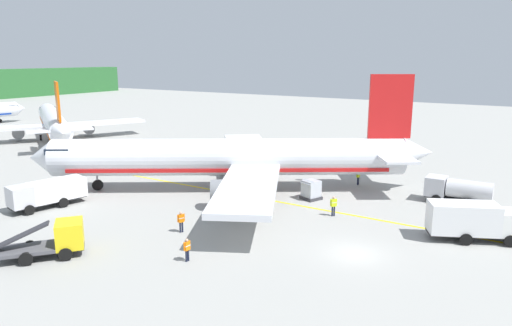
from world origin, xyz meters
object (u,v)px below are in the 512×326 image
(airliner_foreground, at_px, (234,158))
(crew_loader_right, at_px, (181,220))
(crew_marshaller, at_px, (333,204))
(service_truck_baggage, at_px, (47,192))
(service_truck_pushback, at_px, (474,220))
(cargo_container_near, at_px, (311,190))
(crew_supervisor, at_px, (358,176))
(airliner_mid_apron, at_px, (54,122))
(crew_loader_left, at_px, (187,248))
(service_truck_catering, at_px, (457,189))
(service_truck_fuel, at_px, (56,239))

(airliner_foreground, relative_size, crew_loader_right, 21.45)
(crew_marshaller, bearing_deg, crew_loader_right, 139.00)
(service_truck_baggage, relative_size, service_truck_pushback, 0.99)
(service_truck_pushback, distance_m, crew_marshaller, 11.12)
(service_truck_baggage, xyz_separation_m, service_truck_pushback, (11.94, -34.49, 0.19))
(cargo_container_near, bearing_deg, crew_supervisor, -15.23)
(service_truck_baggage, bearing_deg, cargo_container_near, -52.43)
(airliner_mid_apron, height_order, crew_loader_right, airliner_mid_apron)
(airliner_foreground, xyz_separation_m, service_truck_baggage, (-13.97, 11.29, -1.98))
(service_truck_baggage, bearing_deg, crew_marshaller, -63.76)
(crew_loader_left, relative_size, crew_loader_right, 0.95)
(airliner_mid_apron, bearing_deg, crew_supervisor, -91.27)
(airliner_mid_apron, distance_m, cargo_container_near, 52.86)
(service_truck_pushback, height_order, crew_loader_right, service_truck_pushback)
(service_truck_baggage, xyz_separation_m, service_truck_catering, (21.01, -31.86, -0.02))
(airliner_foreground, height_order, service_truck_fuel, airliner_foreground)
(cargo_container_near, distance_m, crew_loader_right, 14.36)
(service_truck_pushback, relative_size, cargo_container_near, 3.30)
(cargo_container_near, height_order, crew_supervisor, cargo_container_near)
(service_truck_fuel, height_order, service_truck_baggage, service_truck_fuel)
(airliner_foreground, height_order, cargo_container_near, airliner_foreground)
(service_truck_catering, bearing_deg, service_truck_baggage, 123.40)
(crew_marshaller, distance_m, crew_loader_right, 13.23)
(service_truck_pushback, bearing_deg, airliner_foreground, 85.01)
(crew_marshaller, bearing_deg, crew_supervisor, 9.05)
(crew_marshaller, relative_size, crew_loader_right, 1.04)
(service_truck_catering, xyz_separation_m, crew_loader_right, (-19.46, 17.15, -0.38))
(service_truck_pushback, xyz_separation_m, crew_loader_right, (-10.40, 19.78, -0.59))
(airliner_foreground, distance_m, crew_loader_left, 18.10)
(cargo_container_near, height_order, crew_loader_left, cargo_container_near)
(crew_loader_right, bearing_deg, crew_supervisor, -18.17)
(airliner_mid_apron, height_order, crew_marshaller, airliner_mid_apron)
(crew_loader_left, bearing_deg, crew_marshaller, -18.89)
(airliner_mid_apron, bearing_deg, airliner_foreground, -102.66)
(service_truck_catering, distance_m, crew_loader_left, 26.89)
(airliner_mid_apron, height_order, service_truck_baggage, airliner_mid_apron)
(airliner_foreground, xyz_separation_m, cargo_container_near, (1.09, -8.28, -2.45))
(service_truck_baggage, height_order, crew_loader_right, service_truck_baggage)
(airliner_mid_apron, height_order, crew_supervisor, airliner_mid_apron)
(service_truck_fuel, distance_m, crew_marshaller, 22.24)
(cargo_container_near, bearing_deg, service_truck_baggage, 127.57)
(service_truck_fuel, height_order, cargo_container_near, service_truck_fuel)
(cargo_container_near, bearing_deg, service_truck_catering, -64.16)
(crew_loader_right, bearing_deg, cargo_container_near, -19.78)
(airliner_foreground, distance_m, crew_loader_right, 13.10)
(service_truck_baggage, height_order, crew_marshaller, service_truck_baggage)
(service_truck_fuel, xyz_separation_m, crew_loader_left, (4.06, -8.31, -0.24))
(airliner_foreground, distance_m, service_truck_catering, 21.84)
(service_truck_fuel, xyz_separation_m, crew_marshaller, (17.98, -13.08, -0.14))
(airliner_foreground, relative_size, crew_marshaller, 20.63)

